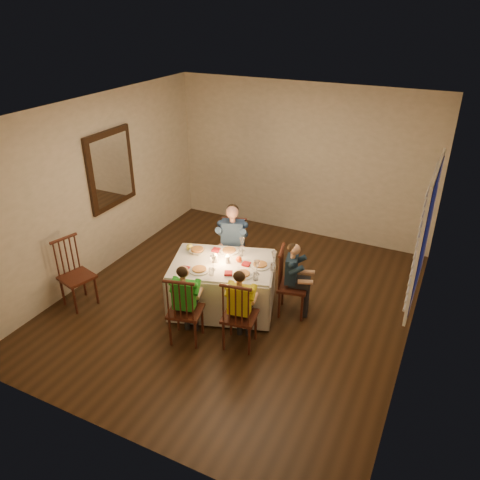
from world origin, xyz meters
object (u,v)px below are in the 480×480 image
at_px(adult, 233,279).
at_px(serving_bowl, 197,251).
at_px(child_green, 187,339).
at_px(child_teal, 291,312).
at_px(chair_end, 291,312).
at_px(chair_adult, 233,279).
at_px(chair_near_left, 187,339).
at_px(child_yellow, 240,344).
at_px(chair_near_right, 240,344).
at_px(dining_table, 223,276).
at_px(chair_extra, 82,304).

bearing_deg(adult, serving_bowl, -128.49).
bearing_deg(child_green, child_teal, -146.02).
bearing_deg(chair_end, chair_adult, 57.41).
bearing_deg(chair_adult, chair_near_left, -103.06).
xyz_separation_m(child_yellow, child_teal, (0.34, 0.89, 0.00)).
bearing_deg(child_teal, adult, 57.41).
relative_size(chair_adult, adult, 0.79).
bearing_deg(chair_near_right, chair_adult, -69.57).
height_order(chair_near_left, chair_end, same).
xyz_separation_m(chair_end, serving_bowl, (-1.31, -0.20, 0.72)).
bearing_deg(dining_table, child_yellow, -65.88).
bearing_deg(chair_end, dining_table, 95.35).
height_order(chair_adult, chair_near_left, same).
relative_size(chair_adult, serving_bowl, 4.53).
height_order(dining_table, chair_extra, dining_table).
relative_size(chair_near_left, chair_extra, 0.97).
bearing_deg(child_yellow, child_teal, -120.34).
distance_m(chair_adult, serving_bowl, 0.96).
xyz_separation_m(dining_table, serving_bowl, (-0.43, 0.08, 0.23)).
relative_size(chair_adult, child_green, 0.90).
bearing_deg(child_teal, child_green, 125.65).
xyz_separation_m(chair_end, child_green, (-0.96, -1.08, 0.00)).
height_order(chair_near_right, adult, adult).
distance_m(dining_table, chair_near_right, 0.95).
xyz_separation_m(chair_near_right, child_yellow, (-0.00, 0.00, 0.00)).
bearing_deg(chair_near_right, chair_end, -120.34).
distance_m(chair_near_left, serving_bowl, 1.19).
relative_size(child_yellow, child_teal, 1.01).
height_order(chair_adult, child_yellow, child_yellow).
bearing_deg(chair_near_left, adult, -100.00).
bearing_deg(dining_table, serving_bowl, 151.13).
xyz_separation_m(dining_table, chair_near_right, (0.54, -0.60, -0.50)).
height_order(chair_adult, child_teal, child_teal).
distance_m(chair_near_left, chair_end, 1.45).
relative_size(chair_near_right, child_teal, 0.91).
bearing_deg(child_yellow, adult, -69.57).
bearing_deg(chair_near_right, chair_extra, -4.86).
xyz_separation_m(chair_adult, chair_extra, (-1.59, -1.47, 0.00)).
distance_m(adult, serving_bowl, 0.96).
xyz_separation_m(chair_extra, child_yellow, (2.33, 0.20, 0.00)).
height_order(chair_extra, child_teal, child_teal).
xyz_separation_m(chair_near_left, chair_near_right, (0.63, 0.19, 0.00)).
relative_size(dining_table, chair_near_right, 1.66).
distance_m(adult, child_teal, 1.14).
height_order(child_green, serving_bowl, serving_bowl).
height_order(chair_near_left, child_green, child_green).
xyz_separation_m(chair_adult, chair_near_left, (0.11, -1.47, 0.00)).
relative_size(chair_near_right, chair_end, 1.00).
height_order(chair_near_right, serving_bowl, serving_bowl).
xyz_separation_m(chair_near_left, child_teal, (0.96, 1.08, 0.00)).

